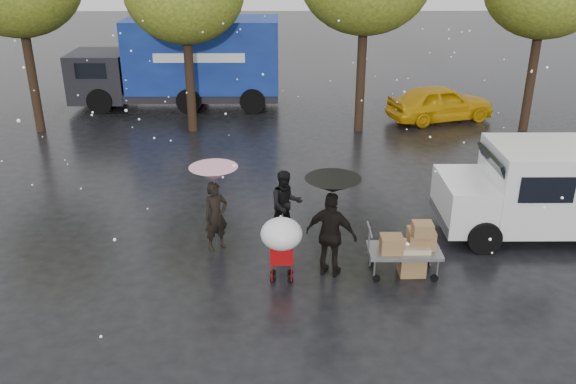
{
  "coord_description": "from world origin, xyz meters",
  "views": [
    {
      "loc": [
        -0.21,
        -11.17,
        6.72
      ],
      "look_at": [
        -0.12,
        1.0,
        1.45
      ],
      "focal_mm": 38.0,
      "sensor_mm": 36.0,
      "label": 1
    }
  ],
  "objects_px": {
    "person_pink": "(216,216)",
    "yellow_taxi": "(440,103)",
    "blue_truck": "(183,63)",
    "white_van": "(554,188)",
    "person_black": "(331,235)",
    "vendor_cart": "(409,243)",
    "shopping_cart": "(281,237)"
  },
  "relations": [
    {
      "from": "blue_truck",
      "to": "vendor_cart",
      "type": "bearing_deg",
      "value": -63.63
    },
    {
      "from": "vendor_cart",
      "to": "shopping_cart",
      "type": "relative_size",
      "value": 1.04
    },
    {
      "from": "person_pink",
      "to": "vendor_cart",
      "type": "distance_m",
      "value": 4.28
    },
    {
      "from": "person_black",
      "to": "blue_truck",
      "type": "relative_size",
      "value": 0.22
    },
    {
      "from": "person_pink",
      "to": "blue_truck",
      "type": "xyz_separation_m",
      "value": [
        -2.53,
        12.24,
        0.95
      ]
    },
    {
      "from": "person_pink",
      "to": "white_van",
      "type": "distance_m",
      "value": 7.86
    },
    {
      "from": "white_van",
      "to": "yellow_taxi",
      "type": "xyz_separation_m",
      "value": [
        -0.38,
        9.38,
        -0.48
      ]
    },
    {
      "from": "white_van",
      "to": "blue_truck",
      "type": "bearing_deg",
      "value": 131.88
    },
    {
      "from": "vendor_cart",
      "to": "white_van",
      "type": "xyz_separation_m",
      "value": [
        3.7,
        1.87,
        0.43
      ]
    },
    {
      "from": "vendor_cart",
      "to": "yellow_taxi",
      "type": "height_order",
      "value": "yellow_taxi"
    },
    {
      "from": "blue_truck",
      "to": "shopping_cart",
      "type": "bearing_deg",
      "value": -73.75
    },
    {
      "from": "person_pink",
      "to": "shopping_cart",
      "type": "height_order",
      "value": "person_pink"
    },
    {
      "from": "yellow_taxi",
      "to": "vendor_cart",
      "type": "bearing_deg",
      "value": 146.48
    },
    {
      "from": "shopping_cart",
      "to": "yellow_taxi",
      "type": "height_order",
      "value": "shopping_cart"
    },
    {
      "from": "vendor_cart",
      "to": "blue_truck",
      "type": "distance_m",
      "value": 15.01
    },
    {
      "from": "person_pink",
      "to": "person_black",
      "type": "relative_size",
      "value": 0.86
    },
    {
      "from": "blue_truck",
      "to": "white_van",
      "type": "bearing_deg",
      "value": -48.12
    },
    {
      "from": "vendor_cart",
      "to": "shopping_cart",
      "type": "height_order",
      "value": "shopping_cart"
    },
    {
      "from": "white_van",
      "to": "shopping_cart",
      "type": "bearing_deg",
      "value": -160.82
    },
    {
      "from": "person_pink",
      "to": "blue_truck",
      "type": "distance_m",
      "value": 12.54
    },
    {
      "from": "vendor_cart",
      "to": "white_van",
      "type": "height_order",
      "value": "white_van"
    },
    {
      "from": "shopping_cart",
      "to": "blue_truck",
      "type": "bearing_deg",
      "value": 106.25
    },
    {
      "from": "person_black",
      "to": "shopping_cart",
      "type": "relative_size",
      "value": 1.27
    },
    {
      "from": "person_pink",
      "to": "white_van",
      "type": "height_order",
      "value": "white_van"
    },
    {
      "from": "blue_truck",
      "to": "yellow_taxi",
      "type": "height_order",
      "value": "blue_truck"
    },
    {
      "from": "vendor_cart",
      "to": "shopping_cart",
      "type": "bearing_deg",
      "value": -172.81
    },
    {
      "from": "person_black",
      "to": "vendor_cart",
      "type": "distance_m",
      "value": 1.63
    },
    {
      "from": "shopping_cart",
      "to": "yellow_taxi",
      "type": "bearing_deg",
      "value": 62.74
    },
    {
      "from": "person_black",
      "to": "yellow_taxi",
      "type": "bearing_deg",
      "value": -90.66
    },
    {
      "from": "person_black",
      "to": "shopping_cart",
      "type": "xyz_separation_m",
      "value": [
        -1.02,
        -0.33,
        0.13
      ]
    },
    {
      "from": "vendor_cart",
      "to": "white_van",
      "type": "relative_size",
      "value": 0.31
    },
    {
      "from": "person_pink",
      "to": "yellow_taxi",
      "type": "bearing_deg",
      "value": 17.51
    }
  ]
}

